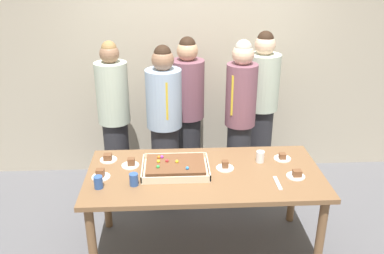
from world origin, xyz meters
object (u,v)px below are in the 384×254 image
(plated_slice_center_back, at_px, (108,158))
(person_striped_tie_right, at_px, (114,118))
(person_serving_front, at_px, (188,112))
(cake_server_utensil, at_px, (278,183))
(drink_cup_nearest, at_px, (260,157))
(plated_slice_near_right, at_px, (225,166))
(plated_slice_far_left, at_px, (131,164))
(drink_cup_far_end, at_px, (134,180))
(person_left_edge_reaching, at_px, (165,127))
(sheet_cake, at_px, (175,167))
(plated_slice_near_left, at_px, (282,158))
(person_far_right_suit, at_px, (240,121))
(drink_cup_middle, at_px, (98,182))
(plated_slice_far_right, at_px, (101,175))
(party_table, at_px, (204,181))
(person_green_shirt_behind, at_px, (261,109))
(plated_slice_center_front, at_px, (296,175))

(plated_slice_center_back, distance_m, person_striped_tie_right, 0.78)
(person_serving_front, bearing_deg, cake_server_utensil, 32.89)
(drink_cup_nearest, height_order, person_striped_tie_right, person_striped_tie_right)
(plated_slice_near_right, relative_size, plated_slice_far_left, 1.00)
(drink_cup_far_end, relative_size, person_left_edge_reaching, 0.06)
(sheet_cake, height_order, drink_cup_far_end, drink_cup_far_end)
(plated_slice_near_left, distance_m, plated_slice_center_back, 1.54)
(person_far_right_suit, bearing_deg, drink_cup_nearest, 48.53)
(drink_cup_middle, height_order, cake_server_utensil, drink_cup_middle)
(plated_slice_far_right, bearing_deg, cake_server_utensil, -6.99)
(party_table, distance_m, person_left_edge_reaching, 0.86)
(plated_slice_far_right, height_order, person_striped_tie_right, person_striped_tie_right)
(plated_slice_near_left, height_order, person_far_right_suit, person_far_right_suit)
(drink_cup_middle, relative_size, person_green_shirt_behind, 0.06)
(plated_slice_far_left, distance_m, drink_cup_middle, 0.41)
(plated_slice_near_left, distance_m, plated_slice_near_right, 0.55)
(drink_cup_far_end, relative_size, person_far_right_suit, 0.06)
(plated_slice_near_left, xyz_separation_m, person_left_edge_reaching, (-1.04, 0.57, 0.08))
(plated_slice_near_right, height_order, plated_slice_far_right, plated_slice_far_right)
(party_table, relative_size, drink_cup_middle, 19.54)
(plated_slice_near_left, bearing_deg, cake_server_utensil, -109.29)
(plated_slice_center_front, bearing_deg, plated_slice_far_right, 177.12)
(drink_cup_middle, distance_m, cake_server_utensil, 1.40)
(sheet_cake, relative_size, drink_cup_middle, 5.57)
(plated_slice_center_back, xyz_separation_m, drink_cup_middle, (-0.01, -0.45, 0.03))
(plated_slice_center_front, xyz_separation_m, drink_cup_nearest, (-0.24, 0.28, 0.03))
(plated_slice_near_left, height_order, drink_cup_far_end, drink_cup_far_end)
(sheet_cake, height_order, cake_server_utensil, sheet_cake)
(person_left_edge_reaching, bearing_deg, plated_slice_far_right, -40.03)
(cake_server_utensil, bearing_deg, sheet_cake, 162.83)
(person_far_right_suit, bearing_deg, party_table, 13.42)
(person_left_edge_reaching, bearing_deg, person_green_shirt_behind, 102.67)
(plated_slice_far_right, distance_m, person_far_right_suit, 1.52)
(drink_cup_far_end, distance_m, person_green_shirt_behind, 1.84)
(plated_slice_far_right, bearing_deg, person_serving_front, 57.79)
(plated_slice_near_left, relative_size, drink_cup_far_end, 1.50)
(person_green_shirt_behind, bearing_deg, drink_cup_nearest, 28.61)
(sheet_cake, relative_size, drink_cup_far_end, 5.57)
(cake_server_utensil, relative_size, person_far_right_suit, 0.12)
(plated_slice_near_left, xyz_separation_m, plated_slice_far_left, (-1.33, -0.05, 0.01))
(plated_slice_near_left, height_order, plated_slice_near_right, plated_slice_near_right)
(plated_slice_near_left, xyz_separation_m, person_far_right_suit, (-0.29, 0.59, 0.12))
(drink_cup_middle, relative_size, person_left_edge_reaching, 0.06)
(cake_server_utensil, relative_size, person_striped_tie_right, 0.12)
(plated_slice_center_front, bearing_deg, party_table, 171.35)
(drink_cup_nearest, xyz_separation_m, cake_server_utensil, (0.07, -0.37, -0.05))
(plated_slice_near_left, distance_m, drink_cup_middle, 1.60)
(plated_slice_near_right, height_order, cake_server_utensil, plated_slice_near_right)
(plated_slice_near_right, relative_size, person_left_edge_reaching, 0.09)
(plated_slice_center_back, xyz_separation_m, person_far_right_suit, (1.25, 0.53, 0.11))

